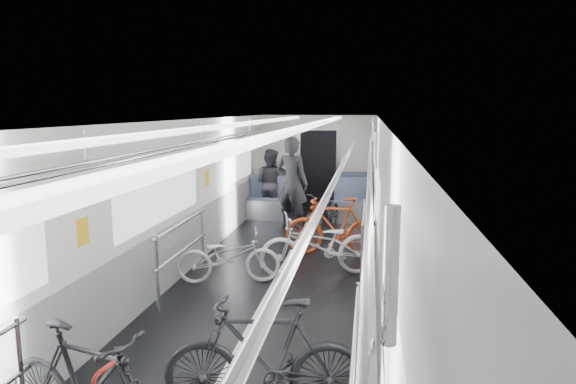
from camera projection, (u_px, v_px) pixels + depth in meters
The scene contains 8 objects.
car_shell at pixel (287, 195), 8.62m from camera, with size 3.02×14.01×2.41m.
bike_left_far at pixel (229, 256), 7.61m from camera, with size 0.53×1.53×0.80m, color #B6B6BB.
bike_right_near at pixel (265, 358), 4.27m from camera, with size 0.49×1.72×1.03m, color black.
bike_right_mid at pixel (319, 245), 7.90m from camera, with size 0.65×1.85×0.97m, color silver.
bike_right_far at pixel (335, 227), 8.95m from camera, with size 0.50×1.75×1.05m, color #AD3915.
bike_aisle at pixel (326, 212), 10.79m from camera, with size 0.56×1.62×0.85m, color black.
person_standing at pixel (292, 183), 10.91m from camera, with size 0.72×0.48×1.99m, color black.
person_seated at pixel (270, 183), 12.24m from camera, with size 0.79×0.62×1.62m, color #27252B.
Camera 1 is at (1.35, -6.61, 2.57)m, focal length 32.00 mm.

